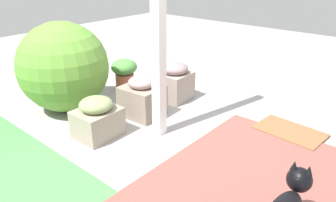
{
  "coord_description": "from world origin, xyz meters",
  "views": [
    {
      "loc": [
        -1.85,
        2.29,
        1.67
      ],
      "look_at": [
        0.19,
        -0.08,
        0.3
      ],
      "focal_mm": 34.7,
      "sensor_mm": 36.0,
      "label": 1
    }
  ],
  "objects_px": {
    "stone_planter_nearest": "(175,82)",
    "doormat": "(290,132)",
    "stone_planter_mid": "(97,118)",
    "round_shrub": "(63,67)",
    "porch_pillar": "(158,6)",
    "terracotta_pot_broad": "(124,72)",
    "stone_planter_near": "(142,98)"
  },
  "relations": [
    {
      "from": "porch_pillar",
      "to": "stone_planter_near",
      "type": "bearing_deg",
      "value": -23.24
    },
    {
      "from": "stone_planter_near",
      "to": "stone_planter_nearest",
      "type": "bearing_deg",
      "value": -87.63
    },
    {
      "from": "stone_planter_nearest",
      "to": "doormat",
      "type": "distance_m",
      "value": 1.52
    },
    {
      "from": "terracotta_pot_broad",
      "to": "doormat",
      "type": "bearing_deg",
      "value": -172.82
    },
    {
      "from": "stone_planter_near",
      "to": "round_shrub",
      "type": "distance_m",
      "value": 0.99
    },
    {
      "from": "stone_planter_near",
      "to": "round_shrub",
      "type": "xyz_separation_m",
      "value": [
        0.83,
        0.45,
        0.31
      ]
    },
    {
      "from": "stone_planter_near",
      "to": "doormat",
      "type": "distance_m",
      "value": 1.64
    },
    {
      "from": "stone_planter_near",
      "to": "doormat",
      "type": "height_order",
      "value": "stone_planter_near"
    },
    {
      "from": "porch_pillar",
      "to": "terracotta_pot_broad",
      "type": "distance_m",
      "value": 1.69
    },
    {
      "from": "stone_planter_nearest",
      "to": "doormat",
      "type": "relative_size",
      "value": 0.73
    },
    {
      "from": "doormat",
      "to": "stone_planter_near",
      "type": "bearing_deg",
      "value": 25.38
    },
    {
      "from": "round_shrub",
      "to": "doormat",
      "type": "distance_m",
      "value": 2.62
    },
    {
      "from": "stone_planter_nearest",
      "to": "round_shrub",
      "type": "height_order",
      "value": "round_shrub"
    },
    {
      "from": "stone_planter_nearest",
      "to": "stone_planter_near",
      "type": "height_order",
      "value": "stone_planter_nearest"
    },
    {
      "from": "porch_pillar",
      "to": "stone_planter_mid",
      "type": "height_order",
      "value": "porch_pillar"
    },
    {
      "from": "terracotta_pot_broad",
      "to": "doormat",
      "type": "relative_size",
      "value": 0.65
    },
    {
      "from": "terracotta_pot_broad",
      "to": "porch_pillar",
      "type": "bearing_deg",
      "value": 153.09
    },
    {
      "from": "porch_pillar",
      "to": "terracotta_pot_broad",
      "type": "relative_size",
      "value": 5.9
    },
    {
      "from": "round_shrub",
      "to": "terracotta_pot_broad",
      "type": "height_order",
      "value": "round_shrub"
    },
    {
      "from": "stone_planter_nearest",
      "to": "terracotta_pot_broad",
      "type": "distance_m",
      "value": 0.76
    },
    {
      "from": "stone_planter_near",
      "to": "doormat",
      "type": "xyz_separation_m",
      "value": [
        -1.47,
        -0.7,
        -0.2
      ]
    },
    {
      "from": "porch_pillar",
      "to": "terracotta_pot_broad",
      "type": "bearing_deg",
      "value": -26.91
    },
    {
      "from": "porch_pillar",
      "to": "doormat",
      "type": "distance_m",
      "value": 1.87
    },
    {
      "from": "porch_pillar",
      "to": "doormat",
      "type": "relative_size",
      "value": 3.83
    },
    {
      "from": "porch_pillar",
      "to": "stone_planter_near",
      "type": "xyz_separation_m",
      "value": [
        0.43,
        -0.19,
        -1.07
      ]
    },
    {
      "from": "stone_planter_mid",
      "to": "terracotta_pot_broad",
      "type": "distance_m",
      "value": 1.3
    },
    {
      "from": "porch_pillar",
      "to": "stone_planter_mid",
      "type": "bearing_deg",
      "value": 46.05
    },
    {
      "from": "porch_pillar",
      "to": "round_shrub",
      "type": "height_order",
      "value": "porch_pillar"
    },
    {
      "from": "stone_planter_mid",
      "to": "round_shrub",
      "type": "bearing_deg",
      "value": -12.93
    },
    {
      "from": "stone_planter_mid",
      "to": "terracotta_pot_broad",
      "type": "xyz_separation_m",
      "value": [
        0.75,
        -1.06,
        0.05
      ]
    },
    {
      "from": "stone_planter_nearest",
      "to": "stone_planter_mid",
      "type": "distance_m",
      "value": 1.25
    },
    {
      "from": "stone_planter_nearest",
      "to": "doormat",
      "type": "height_order",
      "value": "stone_planter_nearest"
    }
  ]
}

